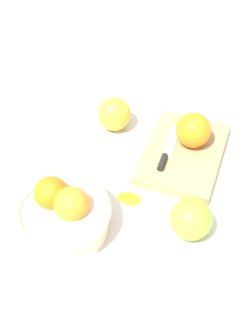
{
  "coord_description": "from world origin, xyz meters",
  "views": [
    {
      "loc": [
        -0.49,
        -0.3,
        0.69
      ],
      "look_at": [
        0.02,
        0.05,
        0.04
      ],
      "focal_mm": 45.86,
      "sensor_mm": 36.0,
      "label": 1
    }
  ],
  "objects_px": {
    "cutting_board": "(183,154)",
    "knife": "(167,153)",
    "orange_on_board": "(193,130)",
    "bowl": "(62,213)",
    "apple_front_center": "(191,219)",
    "apple_back_right": "(114,114)"
  },
  "relations": [
    {
      "from": "knife",
      "to": "apple_front_center",
      "type": "xyz_separation_m",
      "value": [
        -0.14,
        -0.13,
        0.02
      ]
    },
    {
      "from": "bowl",
      "to": "knife",
      "type": "xyz_separation_m",
      "value": [
        0.27,
        -0.08,
        -0.02
      ]
    },
    {
      "from": "cutting_board",
      "to": "apple_back_right",
      "type": "xyz_separation_m",
      "value": [
        -0.0,
        0.19,
        0.03
      ]
    },
    {
      "from": "knife",
      "to": "apple_front_center",
      "type": "distance_m",
      "value": 0.2
    },
    {
      "from": "apple_back_right",
      "to": "knife",
      "type": "bearing_deg",
      "value": -100.41
    },
    {
      "from": "knife",
      "to": "apple_back_right",
      "type": "xyz_separation_m",
      "value": [
        0.03,
        0.16,
        0.02
      ]
    },
    {
      "from": "bowl",
      "to": "knife",
      "type": "bearing_deg",
      "value": -15.79
    },
    {
      "from": "bowl",
      "to": "orange_on_board",
      "type": "height_order",
      "value": "bowl"
    },
    {
      "from": "knife",
      "to": "apple_back_right",
      "type": "bearing_deg",
      "value": 79.59
    },
    {
      "from": "knife",
      "to": "apple_front_center",
      "type": "bearing_deg",
      "value": -136.98
    },
    {
      "from": "orange_on_board",
      "to": "knife",
      "type": "relative_size",
      "value": 0.51
    },
    {
      "from": "orange_on_board",
      "to": "apple_front_center",
      "type": "height_order",
      "value": "orange_on_board"
    },
    {
      "from": "cutting_board",
      "to": "knife",
      "type": "distance_m",
      "value": 0.04
    },
    {
      "from": "orange_on_board",
      "to": "cutting_board",
      "type": "bearing_deg",
      "value": 175.33
    },
    {
      "from": "bowl",
      "to": "knife",
      "type": "distance_m",
      "value": 0.28
    },
    {
      "from": "bowl",
      "to": "apple_back_right",
      "type": "relative_size",
      "value": 2.33
    },
    {
      "from": "knife",
      "to": "bowl",
      "type": "bearing_deg",
      "value": 164.21
    },
    {
      "from": "knife",
      "to": "apple_front_center",
      "type": "height_order",
      "value": "apple_front_center"
    },
    {
      "from": "orange_on_board",
      "to": "knife",
      "type": "xyz_separation_m",
      "value": [
        -0.06,
        0.03,
        -0.03
      ]
    },
    {
      "from": "cutting_board",
      "to": "knife",
      "type": "bearing_deg",
      "value": 143.14
    },
    {
      "from": "bowl",
      "to": "cutting_board",
      "type": "distance_m",
      "value": 0.32
    },
    {
      "from": "bowl",
      "to": "orange_on_board",
      "type": "bearing_deg",
      "value": -17.19
    }
  ]
}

